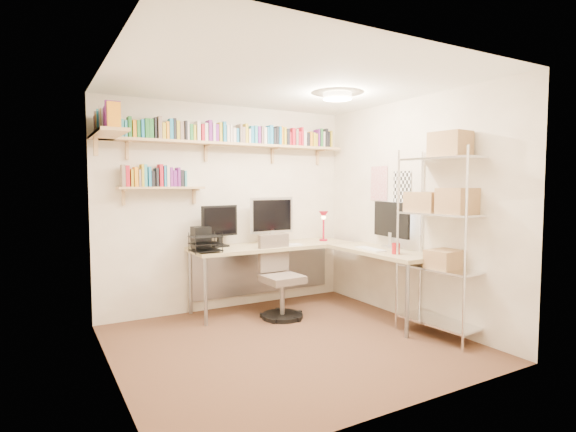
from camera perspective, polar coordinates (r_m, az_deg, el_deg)
name	(u,v)px	position (r m, az deg, el deg)	size (l,w,h in m)	color
ground	(289,343)	(4.53, 0.15, -15.80)	(3.20, 3.20, 0.00)	#492C1F
room_shell	(290,183)	(4.27, 0.20, 4.17)	(3.24, 3.04, 2.52)	beige
wall_shelves	(201,142)	(5.30, -11.02, 9.25)	(3.12, 1.09, 0.80)	tan
corner_desk	(291,247)	(5.40, 0.45, -3.99)	(2.34, 2.02, 1.37)	tan
office_chair	(280,283)	(5.25, -1.05, -8.48)	(0.50, 0.51, 0.95)	black
wire_rack	(444,208)	(4.71, 19.16, 0.91)	(0.47, 0.85, 2.05)	silver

